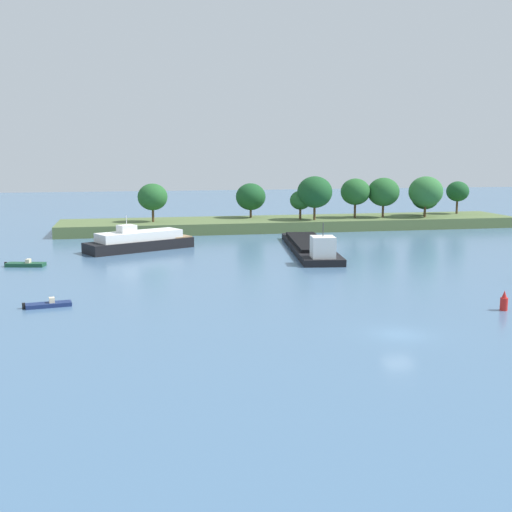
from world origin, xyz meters
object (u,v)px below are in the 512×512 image
small_motorboat (48,304)px  white_riverboat (140,241)px  channel_buoy_red (504,302)px  cargo_barge (311,246)px  fishing_skiff (26,264)px

small_motorboat → white_riverboat: 36.03m
small_motorboat → channel_buoy_red: 43.12m
cargo_barge → small_motorboat: (-34.14, -28.10, -0.63)m
cargo_barge → channel_buoy_red: 38.71m
fishing_skiff → channel_buoy_red: size_ratio=2.77×
cargo_barge → channel_buoy_red: bearing=-78.3°
cargo_barge → white_riverboat: cargo_barge is taller
small_motorboat → channel_buoy_red: (41.99, -9.81, 0.59)m
channel_buoy_red → white_riverboat: bearing=126.2°
fishing_skiff → cargo_barge: 39.92m
cargo_barge → white_riverboat: bearing=164.9°
channel_buoy_red → fishing_skiff: bearing=145.0°
fishing_skiff → cargo_barge: (39.64, 4.65, 0.59)m
small_motorboat → white_riverboat: white_riverboat is taller
fishing_skiff → cargo_barge: bearing=6.7°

